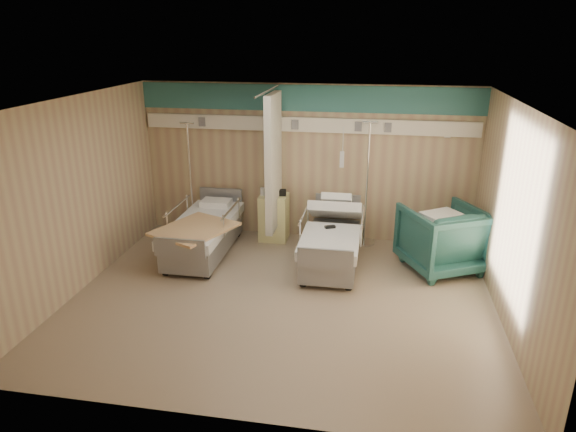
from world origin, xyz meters
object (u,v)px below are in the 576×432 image
Objects in this scene: bed_right at (332,246)px; iv_stand_right at (365,220)px; visitor_armchair at (442,239)px; iv_stand_left at (193,213)px; bed_left at (204,237)px; bedside_cabinet at (274,217)px.

bed_right is 0.97× the size of iv_stand_right.
iv_stand_left reaches higher than visitor_armchair.
visitor_armchair is (1.75, 0.12, 0.21)m from bed_right.
bed_left is at bearing -25.29° from visitor_armchair.
iv_stand_right is (2.70, 0.98, 0.14)m from bed_left.
bed_left is 2.54× the size of bedside_cabinet.
bedside_cabinet is at bearing 3.10° from iv_stand_left.
bed_left is 2.88m from iv_stand_right.
iv_stand_left is at bearing -176.90° from bedside_cabinet.
iv_stand_left is at bearing 120.43° from bed_left.
bed_right is 2.54× the size of bedside_cabinet.
bed_left is 0.97× the size of iv_stand_right.
visitor_armchair is at bearing -34.66° from iv_stand_right.
bed_right is 1.00× the size of bed_left.
bed_left is at bearing 180.00° from bed_right.
iv_stand_left reaches higher than bed_right.
visitor_armchair is at bearing -8.98° from iv_stand_left.
bedside_cabinet is at bearing 40.60° from bed_left.
visitor_armchair is 4.48m from iv_stand_left.
iv_stand_left is (-1.53, -0.08, 0.01)m from bedside_cabinet.
iv_stand_right is (0.50, 0.98, 0.14)m from bed_right.
iv_stand_right reaches higher than visitor_armchair.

